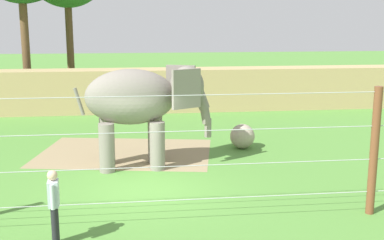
% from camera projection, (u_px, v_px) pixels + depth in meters
% --- Properties ---
extents(ground_plane, '(120.00, 120.00, 0.00)m').
position_uv_depth(ground_plane, '(145.00, 188.00, 14.17)').
color(ground_plane, '#518938').
extents(dirt_patch, '(6.85, 5.40, 0.01)m').
position_uv_depth(dirt_patch, '(125.00, 153.00, 17.97)').
color(dirt_patch, '#937F5B').
rests_on(dirt_patch, ground).
extents(embankment_wall, '(36.00, 1.80, 2.24)m').
position_uv_depth(embankment_wall, '(138.00, 90.00, 25.96)').
color(embankment_wall, tan).
rests_on(embankment_wall, ground).
extents(elephant, '(4.47, 1.88, 3.31)m').
position_uv_depth(elephant, '(141.00, 101.00, 15.88)').
color(elephant, gray).
rests_on(elephant, ground).
extents(enrichment_ball, '(0.93, 0.93, 0.93)m').
position_uv_depth(enrichment_ball, '(242.00, 136.00, 18.50)').
color(enrichment_ball, tan).
rests_on(enrichment_ball, ground).
extents(cable_fence, '(12.08, 0.21, 3.22)m').
position_uv_depth(cable_fence, '(148.00, 159.00, 11.34)').
color(cable_fence, brown).
rests_on(cable_fence, ground).
extents(zookeeper, '(0.25, 0.58, 1.67)m').
position_uv_depth(zookeeper, '(54.00, 204.00, 10.46)').
color(zookeeper, '#232328').
rests_on(zookeeper, ground).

